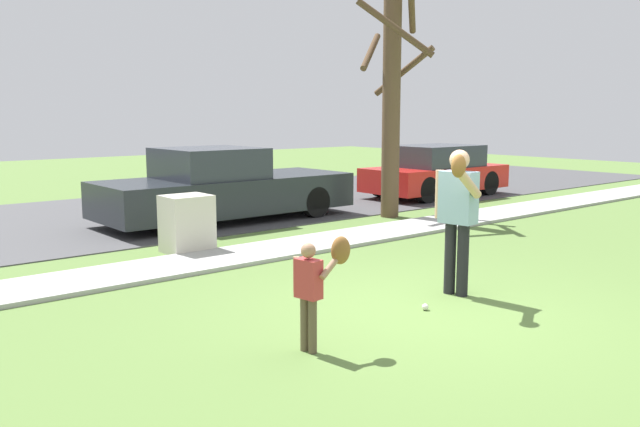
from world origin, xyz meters
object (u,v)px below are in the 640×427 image
baseball (425,307)px  street_tree_near (392,97)px  person_adult (457,207)px  parked_hatchback_red (436,172)px  parked_pickup_dark (223,188)px  person_child (317,278)px  utility_cabinet (187,224)px

baseball → street_tree_near: street_tree_near is taller
person_adult → parked_hatchback_red: 9.61m
baseball → parked_pickup_dark: (1.52, 6.71, 0.64)m
person_child → utility_cabinet: (1.22, 4.69, -0.24)m
street_tree_near → baseball: bearing=-132.5°
person_child → utility_cabinet: size_ratio=1.18×
utility_cabinet → street_tree_near: street_tree_near is taller
street_tree_near → parked_pickup_dark: size_ratio=0.90×
person_child → parked_pickup_dark: size_ratio=0.20×
person_child → parked_pickup_dark: parked_pickup_dark is taller
person_child → parked_pickup_dark: bearing=56.7°
person_child → baseball: (1.73, 0.20, -0.65)m
person_adult → person_child: 2.52m
baseball → parked_hatchback_red: size_ratio=0.02×
person_adult → person_child: (-2.47, -0.37, -0.39)m
person_adult → street_tree_near: 6.26m
person_child → person_adult: bearing=0.5°
street_tree_near → parked_hatchback_red: 4.17m
person_child → parked_pickup_dark: 7.63m
baseball → street_tree_near: 7.15m
baseball → parked_pickup_dark: 6.91m
parked_hatchback_red → person_child: bearing=-144.9°
baseball → person_child: bearing=-173.5°
street_tree_near → parked_hatchback_red: street_tree_near is taller
baseball → parked_pickup_dark: parked_pickup_dark is taller
person_child → street_tree_near: bearing=31.3°
person_child → baseball: size_ratio=14.36×
street_tree_near → parked_pickup_dark: (-3.01, 1.76, -1.84)m
baseball → parked_hatchback_red: 10.29m
person_adult → parked_pickup_dark: person_adult is taller
utility_cabinet → parked_pickup_dark: bearing=47.5°
person_adult → person_child: size_ratio=1.65×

